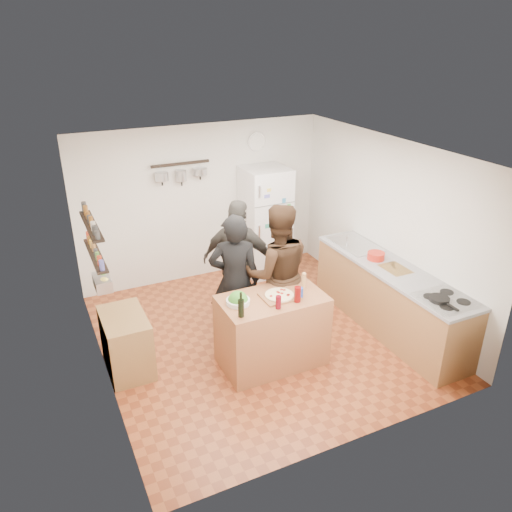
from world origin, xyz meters
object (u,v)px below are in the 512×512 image
fridge (265,222)px  wall_clock (257,142)px  wine_bottle (241,308)px  skillet (439,299)px  pepper_mill (304,282)px  person_center (277,274)px  person_left (235,281)px  side_table (126,343)px  red_bowl (376,256)px  salad_bowl (238,301)px  person_back (239,263)px  counter_run (389,298)px  salt_canister (300,292)px  prep_island (272,331)px

fridge → wall_clock: 1.29m
wine_bottle → skillet: (2.21, -0.69, -0.07)m
pepper_mill → person_center: size_ratio=0.09×
person_left → skillet: size_ratio=7.68×
side_table → wine_bottle: bearing=-37.0°
wine_bottle → red_bowl: size_ratio=0.88×
salad_bowl → red_bowl: (2.18, 0.29, 0.03)m
person_back → counter_run: size_ratio=0.67×
counter_run → side_table: counter_run is taller
salad_bowl → fridge: size_ratio=0.15×
person_center → skillet: 1.97m
salad_bowl → red_bowl: 2.20m
red_bowl → side_table: red_bowl is taller
red_bowl → fridge: (-0.70, 1.99, -0.07)m
wall_clock → person_back: bearing=-122.7°
wine_bottle → person_center: person_center is taller
red_bowl → side_table: size_ratio=0.29×
wine_bottle → person_back: size_ratio=0.12×
wine_bottle → fridge: (1.56, 2.55, -0.11)m
salt_canister → red_bowl: (1.46, 0.46, -0.00)m
person_back → red_bowl: bearing=-163.6°
counter_run → red_bowl: 0.61m
wine_bottle → counter_run: bearing=6.1°
salad_bowl → person_left: bearing=70.5°
wall_clock → salad_bowl: bearing=-119.5°
person_center → red_bowl: bearing=-170.5°
salad_bowl → side_table: salad_bowl is taller
wine_bottle → red_bowl: bearing=13.8°
wine_bottle → person_center: bearing=41.2°
person_center → fridge: (0.74, 1.83, -0.04)m
salad_bowl → wine_bottle: (-0.08, -0.27, 0.08)m
counter_run → fridge: bearing=108.1°
person_center → red_bowl: 1.45m
person_center → skillet: person_center is taller
pepper_mill → person_left: person_left is taller
side_table → person_center: bearing=-4.0°
person_center → side_table: 2.04m
salad_bowl → fridge: fridge is taller
person_left → skillet: bearing=164.1°
side_table → pepper_mill: bearing=-15.7°
prep_island → person_back: (0.06, 1.10, 0.43)m
salt_canister → wall_clock: wall_clock is taller
wine_bottle → prep_island: bearing=23.7°
skillet → red_bowl: red_bowl is taller
prep_island → person_left: (-0.22, 0.61, 0.44)m
person_back → wall_clock: wall_clock is taller
person_left → wall_clock: size_ratio=5.95×
salt_canister → side_table: (-1.93, 0.75, -0.61)m
pepper_mill → counter_run: (1.36, -0.02, -0.55)m
pepper_mill → person_center: bearing=106.4°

